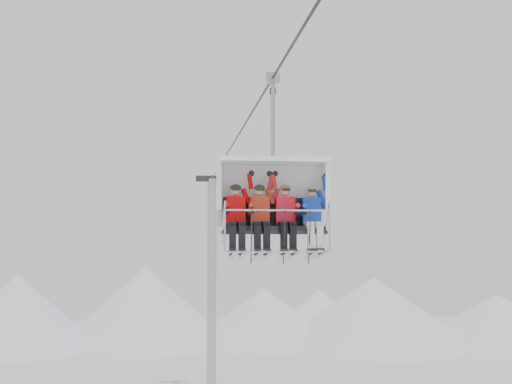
{
  "coord_description": "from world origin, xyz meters",
  "views": [
    {
      "loc": [
        -2.08,
        -16.97,
        9.77
      ],
      "look_at": [
        0.0,
        0.0,
        10.96
      ],
      "focal_mm": 45.0,
      "sensor_mm": 36.0,
      "label": 1
    }
  ],
  "objects": [
    {
      "name": "skier_far_left",
      "position": [
        -0.83,
        -3.25,
        10.22
      ],
      "size": [
        0.41,
        1.69,
        1.65
      ],
      "color": "#C10608",
      "rests_on": "chairlift_carrier"
    },
    {
      "name": "skier_center_right",
      "position": [
        0.25,
        -3.25,
        10.22
      ],
      "size": [
        0.41,
        1.69,
        1.65
      ],
      "color": "red",
      "rests_on": "chairlift_carrier"
    },
    {
      "name": "lift_tower_right",
      "position": [
        0.0,
        22.0,
        5.78
      ],
      "size": [
        2.0,
        1.8,
        13.48
      ],
      "color": "#A4A7AB",
      "rests_on": "ground"
    },
    {
      "name": "chairlift_carrier",
      "position": [
        0.0,
        -2.94,
        10.68
      ],
      "size": [
        2.42,
        1.17,
        3.98
      ],
      "color": "black",
      "rests_on": "haul_cable"
    },
    {
      "name": "ridgeline",
      "position": [
        -1.58,
        42.05,
        2.84
      ],
      "size": [
        72.0,
        21.0,
        7.0
      ],
      "color": "white",
      "rests_on": "ground"
    },
    {
      "name": "skier_far_right",
      "position": [
        0.83,
        -3.25,
        10.21
      ],
      "size": [
        0.4,
        1.69,
        1.61
      ],
      "color": "#1239AA",
      "rests_on": "chairlift_carrier"
    },
    {
      "name": "haul_cable",
      "position": [
        0.0,
        0.0,
        13.3
      ],
      "size": [
        0.06,
        50.0,
        0.06
      ],
      "primitive_type": "cylinder",
      "rotation": [
        1.57,
        0.0,
        0.0
      ],
      "color": "#2E2E33",
      "rests_on": "lift_tower_left"
    },
    {
      "name": "skier_center_left",
      "position": [
        -0.31,
        -3.25,
        10.22
      ],
      "size": [
        0.41,
        1.69,
        1.65
      ],
      "color": "#B02C17",
      "rests_on": "chairlift_carrier"
    }
  ]
}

